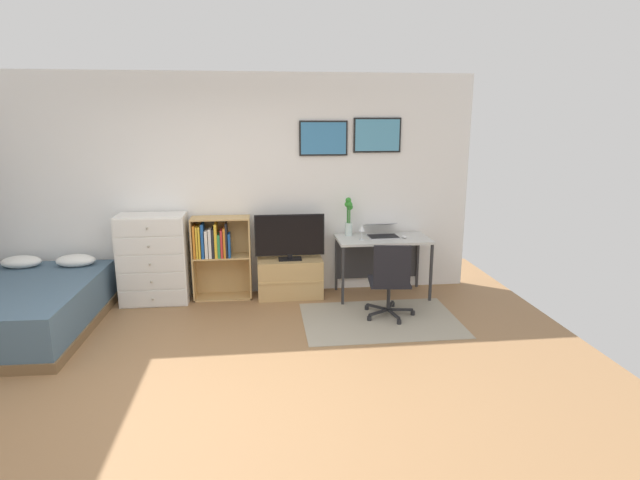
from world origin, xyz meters
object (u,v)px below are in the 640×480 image
desk (381,247)px  wine_glass (362,229)px  dresser (154,259)px  computer_mouse (404,237)px  office_chair (390,279)px  bed (24,308)px  tv_stand (290,278)px  laptop (382,231)px  television (290,237)px  bamboo_vase (349,216)px  bookshelf (217,250)px

desk → wine_glass: (-0.28, -0.14, 0.27)m
dresser → computer_mouse: 3.03m
dresser → computer_mouse: size_ratio=10.30×
office_chair → wine_glass: bearing=112.1°
desk → computer_mouse: 0.32m
bed → desk: 4.03m
tv_stand → laptop: size_ratio=1.88×
laptop → wine_glass: (-0.29, -0.18, 0.07)m
laptop → dresser: bearing=178.2°
television → laptop: bearing=1.7°
television → bamboo_vase: bearing=7.5°
television → desk: 1.15m
laptop → television: bearing=179.3°
bookshelf → wine_glass: bookshelf is taller
desk → laptop: laptop is taller
tv_stand → desk: 1.20m
office_chair → bamboo_vase: (-0.31, 0.93, 0.54)m
dresser → laptop: size_ratio=2.54×
desk → office_chair: bearing=-96.3°
bookshelf → bamboo_vase: 1.67m
television → computer_mouse: 1.40m
television → bamboo_vase: 0.78m
tv_stand → computer_mouse: computer_mouse is taller
bookshelf → bamboo_vase: bearing=0.9°
bookshelf → desk: bearing=-2.0°
tv_stand → bamboo_vase: (0.74, 0.07, 0.75)m
tv_stand → bed: bearing=-164.5°
laptop → wine_glass: 0.34m
laptop → wine_glass: size_ratio=2.35×
desk → tv_stand: bearing=178.9°
bookshelf → wine_glass: bearing=-7.0°
computer_mouse → dresser: bearing=177.7°
office_chair → bamboo_vase: size_ratio=1.79×
desk → bamboo_vase: (-0.40, 0.10, 0.39)m
dresser → wine_glass: size_ratio=5.95×
computer_mouse → television: bearing=175.4°
desk → television: bearing=-179.9°
bookshelf → wine_glass: size_ratio=5.62×
office_chair → desk: bearing=90.7°
television → laptop: television is taller
tv_stand → desk: desk is taller
desk → bed: bearing=-169.1°
bookshelf → office_chair: 2.13m
desk → office_chair: 0.85m
bed → laptop: 4.06m
computer_mouse → bed: bearing=-171.3°
tv_stand → office_chair: (1.05, -0.86, 0.22)m
desk → office_chair: office_chair is taller
bamboo_vase → dresser: bearing=-177.8°
bookshelf → office_chair: bookshelf is taller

